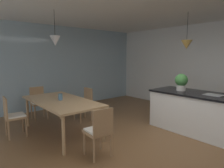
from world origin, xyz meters
TOP-DOWN VIEW (x-y plane):
  - ground_plane at (0.00, 0.00)m, footprint 10.00×8.40m
  - window_wall_left_glazing at (-4.06, 0.00)m, footprint 0.06×8.40m
  - dining_table at (-1.83, -0.94)m, footprint 2.08×1.03m
  - chair_window_end at (-3.24, -0.93)m, footprint 0.42×0.42m
  - chair_far_left at (-2.30, -0.05)m, footprint 0.40×0.40m
  - chair_near_left at (-2.30, -1.82)m, footprint 0.43×0.43m
  - chair_kitchen_end at (-0.42, -0.94)m, footprint 0.43×0.43m
  - kitchen_island at (0.17, 1.44)m, footprint 2.25×0.93m
  - pendant_over_table at (-2.00, -0.95)m, footprint 0.23×0.23m
  - pendant_over_island_main at (-0.26, 1.44)m, footprint 0.25×0.25m
  - potted_plant_on_island at (-0.35, 1.44)m, footprint 0.30×0.30m
  - vase_on_dining_table at (-1.84, -0.95)m, footprint 0.09×0.09m

SIDE VIEW (x-z plane):
  - ground_plane at x=0.00m, z-range -0.04..0.00m
  - kitchen_island at x=0.17m, z-range 0.01..0.92m
  - chair_window_end at x=-3.24m, z-range 0.04..0.91m
  - chair_far_left at x=-2.30m, z-range 0.04..0.91m
  - chair_near_left at x=-2.30m, z-range 0.04..0.91m
  - chair_kitchen_end at x=-0.42m, z-range 0.04..0.91m
  - dining_table at x=-1.83m, z-range 0.32..1.07m
  - vase_on_dining_table at x=-1.84m, z-range 0.75..0.90m
  - potted_plant_on_island at x=-0.35m, z-range 0.92..1.32m
  - window_wall_left_glazing at x=-4.06m, z-range 0.00..2.70m
  - pendant_over_island_main at x=-0.26m, z-range 1.57..2.39m
  - pendant_over_table at x=-2.00m, z-range 1.67..2.43m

